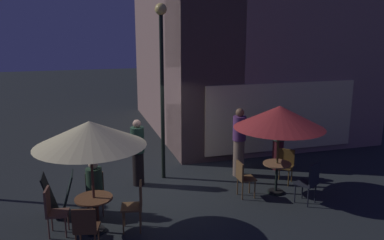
{
  "coord_description": "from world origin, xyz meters",
  "views": [
    {
      "loc": [
        -1.82,
        -9.14,
        3.93
      ],
      "look_at": [
        0.91,
        0.15,
        1.66
      ],
      "focal_mm": 37.07,
      "sensor_mm": 36.0,
      "label": 1
    }
  ],
  "objects_px": {
    "cafe_chair_6": "(136,202)",
    "patio_umbrella_1": "(90,134)",
    "menu_sandwich_board": "(59,195)",
    "cafe_chair_2": "(243,176)",
    "cafe_table_0": "(277,172)",
    "cafe_table_1": "(94,207)",
    "street_lamp_near_corner": "(162,67)",
    "patron_standing_1": "(239,142)",
    "patron_standing_3": "(138,153)",
    "cafe_chair_5": "(86,226)",
    "patron_standing_2": "(278,141)",
    "patio_umbrella_0": "(280,117)",
    "cafe_chair_0": "(310,180)",
    "cafe_chair_3": "(95,189)",
    "patron_seated_0": "(94,185)",
    "cafe_chair_4": "(52,208)",
    "cafe_chair_1": "(285,163)"
  },
  "relations": [
    {
      "from": "patio_umbrella_1",
      "to": "cafe_chair_6",
      "type": "xyz_separation_m",
      "value": [
        0.8,
        -0.15,
        -1.4
      ]
    },
    {
      "from": "cafe_table_0",
      "to": "patron_standing_2",
      "type": "height_order",
      "value": "patron_standing_2"
    },
    {
      "from": "patio_umbrella_0",
      "to": "menu_sandwich_board",
      "type": "bearing_deg",
      "value": 177.14
    },
    {
      "from": "patio_umbrella_0",
      "to": "cafe_chair_0",
      "type": "xyz_separation_m",
      "value": [
        0.42,
        -0.77,
        -1.31
      ]
    },
    {
      "from": "patio_umbrella_0",
      "to": "cafe_chair_0",
      "type": "distance_m",
      "value": 1.58
    },
    {
      "from": "cafe_table_1",
      "to": "cafe_chair_2",
      "type": "relative_size",
      "value": 0.84
    },
    {
      "from": "cafe_chair_3",
      "to": "patron_standing_1",
      "type": "distance_m",
      "value": 4.05
    },
    {
      "from": "menu_sandwich_board",
      "to": "cafe_chair_4",
      "type": "height_order",
      "value": "cafe_chair_4"
    },
    {
      "from": "patron_standing_3",
      "to": "cafe_chair_4",
      "type": "bearing_deg",
      "value": 90.16
    },
    {
      "from": "cafe_table_0",
      "to": "cafe_chair_6",
      "type": "xyz_separation_m",
      "value": [
        -3.52,
        -0.85,
        0.06
      ]
    },
    {
      "from": "cafe_chair_2",
      "to": "cafe_chair_6",
      "type": "distance_m",
      "value": 2.79
    },
    {
      "from": "patron_seated_0",
      "to": "patron_standing_3",
      "type": "xyz_separation_m",
      "value": [
        1.14,
        1.44,
        0.16
      ]
    },
    {
      "from": "cafe_chair_0",
      "to": "patron_seated_0",
      "type": "distance_m",
      "value": 4.75
    },
    {
      "from": "menu_sandwich_board",
      "to": "cafe_chair_3",
      "type": "xyz_separation_m",
      "value": [
        0.75,
        -0.11,
        0.08
      ]
    },
    {
      "from": "cafe_chair_0",
      "to": "patron_standing_2",
      "type": "height_order",
      "value": "patron_standing_2"
    },
    {
      "from": "street_lamp_near_corner",
      "to": "menu_sandwich_board",
      "type": "xyz_separation_m",
      "value": [
        -2.6,
        -1.5,
        -2.5
      ]
    },
    {
      "from": "cafe_chair_1",
      "to": "cafe_chair_2",
      "type": "height_order",
      "value": "cafe_chair_2"
    },
    {
      "from": "patron_standing_3",
      "to": "cafe_chair_6",
      "type": "bearing_deg",
      "value": 124.46
    },
    {
      "from": "cafe_table_1",
      "to": "patio_umbrella_1",
      "type": "height_order",
      "value": "patio_umbrella_1"
    },
    {
      "from": "street_lamp_near_corner",
      "to": "cafe_chair_4",
      "type": "relative_size",
      "value": 4.71
    },
    {
      "from": "menu_sandwich_board",
      "to": "cafe_chair_2",
      "type": "height_order",
      "value": "menu_sandwich_board"
    },
    {
      "from": "cafe_table_1",
      "to": "patron_standing_3",
      "type": "relative_size",
      "value": 0.43
    },
    {
      "from": "cafe_chair_5",
      "to": "cafe_chair_6",
      "type": "bearing_deg",
      "value": -44.3
    },
    {
      "from": "patron_standing_1",
      "to": "menu_sandwich_board",
      "type": "bearing_deg",
      "value": 156.67
    },
    {
      "from": "cafe_chair_2",
      "to": "cafe_chair_3",
      "type": "distance_m",
      "value": 3.4
    },
    {
      "from": "cafe_chair_6",
      "to": "cafe_chair_2",
      "type": "bearing_deg",
      "value": -151.15
    },
    {
      "from": "cafe_table_0",
      "to": "street_lamp_near_corner",
      "type": "bearing_deg",
      "value": 143.9
    },
    {
      "from": "cafe_chair_3",
      "to": "cafe_chair_0",
      "type": "bearing_deg",
      "value": 82.52
    },
    {
      "from": "cafe_chair_6",
      "to": "cafe_chair_3",
      "type": "bearing_deg",
      "value": -42.26
    },
    {
      "from": "patio_umbrella_1",
      "to": "cafe_chair_2",
      "type": "xyz_separation_m",
      "value": [
        3.45,
        0.71,
        -1.47
      ]
    },
    {
      "from": "cafe_chair_6",
      "to": "patio_umbrella_1",
      "type": "bearing_deg",
      "value": -0.0
    },
    {
      "from": "patron_standing_2",
      "to": "cafe_chair_0",
      "type": "bearing_deg",
      "value": -62.4
    },
    {
      "from": "cafe_chair_3",
      "to": "cafe_chair_6",
      "type": "height_order",
      "value": "cafe_chair_6"
    },
    {
      "from": "cafe_table_1",
      "to": "patron_standing_3",
      "type": "height_order",
      "value": "patron_standing_3"
    },
    {
      "from": "cafe_chair_0",
      "to": "cafe_chair_4",
      "type": "relative_size",
      "value": 1.03
    },
    {
      "from": "patron_standing_2",
      "to": "cafe_chair_2",
      "type": "bearing_deg",
      "value": -100.89
    },
    {
      "from": "cafe_chair_2",
      "to": "patron_standing_3",
      "type": "distance_m",
      "value": 2.7
    },
    {
      "from": "menu_sandwich_board",
      "to": "cafe_chair_2",
      "type": "relative_size",
      "value": 1.05
    },
    {
      "from": "patron_standing_2",
      "to": "cafe_chair_1",
      "type": "bearing_deg",
      "value": -68.92
    },
    {
      "from": "cafe_chair_6",
      "to": "patron_seated_0",
      "type": "relative_size",
      "value": 0.79
    },
    {
      "from": "cafe_table_1",
      "to": "menu_sandwich_board",
      "type": "bearing_deg",
      "value": 126.18
    },
    {
      "from": "menu_sandwich_board",
      "to": "patron_seated_0",
      "type": "distance_m",
      "value": 0.81
    },
    {
      "from": "cafe_chair_1",
      "to": "cafe_chair_3",
      "type": "bearing_deg",
      "value": -40.88
    },
    {
      "from": "cafe_table_0",
      "to": "patron_standing_1",
      "type": "relative_size",
      "value": 0.41
    },
    {
      "from": "cafe_chair_6",
      "to": "patron_seated_0",
      "type": "xyz_separation_m",
      "value": [
        -0.75,
        0.86,
        0.11
      ]
    },
    {
      "from": "cafe_chair_5",
      "to": "patron_standing_2",
      "type": "bearing_deg",
      "value": -47.44
    },
    {
      "from": "menu_sandwich_board",
      "to": "cafe_chair_5",
      "type": "height_order",
      "value": "menu_sandwich_board"
    },
    {
      "from": "patio_umbrella_1",
      "to": "patron_seated_0",
      "type": "bearing_deg",
      "value": 86.41
    },
    {
      "from": "cafe_table_0",
      "to": "patron_standing_3",
      "type": "bearing_deg",
      "value": 155.09
    },
    {
      "from": "cafe_table_0",
      "to": "patron_standing_3",
      "type": "relative_size",
      "value": 0.45
    }
  ]
}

